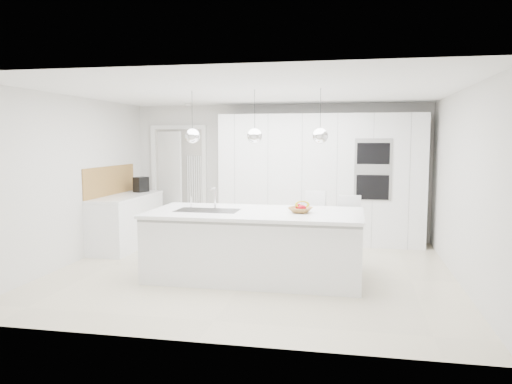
% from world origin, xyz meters
% --- Properties ---
extents(floor, '(5.50, 5.50, 0.00)m').
position_xyz_m(floor, '(0.00, 0.00, 0.00)').
color(floor, beige).
rests_on(floor, ground).
extents(wall_back, '(5.50, 0.00, 5.50)m').
position_xyz_m(wall_back, '(0.00, 2.50, 1.25)').
color(wall_back, silver).
rests_on(wall_back, ground).
extents(wall_left, '(0.00, 5.00, 5.00)m').
position_xyz_m(wall_left, '(-2.75, 0.00, 1.25)').
color(wall_left, silver).
rests_on(wall_left, ground).
extents(ceiling, '(5.50, 5.50, 0.00)m').
position_xyz_m(ceiling, '(0.00, 0.00, 2.50)').
color(ceiling, white).
rests_on(ceiling, wall_back).
extents(tall_cabinets, '(3.60, 0.60, 2.30)m').
position_xyz_m(tall_cabinets, '(0.80, 2.20, 1.15)').
color(tall_cabinets, white).
rests_on(tall_cabinets, floor).
extents(oven_stack, '(0.62, 0.04, 1.05)m').
position_xyz_m(oven_stack, '(1.70, 1.89, 1.35)').
color(oven_stack, '#A5A5A8').
rests_on(oven_stack, tall_cabinets).
extents(doorway_frame, '(1.11, 0.08, 2.13)m').
position_xyz_m(doorway_frame, '(-1.95, 2.47, 1.02)').
color(doorway_frame, white).
rests_on(doorway_frame, floor).
extents(hallway_door, '(0.76, 0.38, 2.00)m').
position_xyz_m(hallway_door, '(-2.20, 2.42, 1.00)').
color(hallway_door, white).
rests_on(hallway_door, floor).
extents(radiator, '(0.32, 0.04, 1.40)m').
position_xyz_m(radiator, '(-1.63, 2.46, 0.85)').
color(radiator, white).
rests_on(radiator, floor).
extents(left_base_cabinets, '(0.60, 1.80, 0.86)m').
position_xyz_m(left_base_cabinets, '(-2.45, 1.20, 0.43)').
color(left_base_cabinets, white).
rests_on(left_base_cabinets, floor).
extents(left_worktop, '(0.62, 1.82, 0.04)m').
position_xyz_m(left_worktop, '(-2.45, 1.20, 0.88)').
color(left_worktop, white).
rests_on(left_worktop, left_base_cabinets).
extents(oak_backsplash, '(0.02, 1.80, 0.50)m').
position_xyz_m(oak_backsplash, '(-2.74, 1.20, 1.15)').
color(oak_backsplash, '#A57B41').
rests_on(oak_backsplash, wall_left).
extents(island_base, '(2.80, 1.20, 0.86)m').
position_xyz_m(island_base, '(0.10, -0.30, 0.43)').
color(island_base, white).
rests_on(island_base, floor).
extents(island_worktop, '(2.84, 1.40, 0.04)m').
position_xyz_m(island_worktop, '(0.10, -0.25, 0.88)').
color(island_worktop, white).
rests_on(island_worktop, island_base).
extents(island_sink, '(0.84, 0.44, 0.18)m').
position_xyz_m(island_sink, '(-0.55, -0.30, 0.82)').
color(island_sink, '#3F3F42').
rests_on(island_sink, island_worktop).
extents(island_tap, '(0.02, 0.02, 0.30)m').
position_xyz_m(island_tap, '(-0.50, -0.10, 1.05)').
color(island_tap, white).
rests_on(island_tap, island_worktop).
extents(pendant_left, '(0.20, 0.20, 0.20)m').
position_xyz_m(pendant_left, '(-0.75, -0.30, 1.90)').
color(pendant_left, white).
rests_on(pendant_left, ceiling).
extents(pendant_mid, '(0.20, 0.20, 0.20)m').
position_xyz_m(pendant_mid, '(0.10, -0.30, 1.90)').
color(pendant_mid, white).
rests_on(pendant_mid, ceiling).
extents(pendant_right, '(0.20, 0.20, 0.20)m').
position_xyz_m(pendant_right, '(0.95, -0.30, 1.90)').
color(pendant_right, white).
rests_on(pendant_right, ceiling).
extents(fruit_bowl, '(0.38, 0.38, 0.07)m').
position_xyz_m(fruit_bowl, '(0.70, -0.28, 0.94)').
color(fruit_bowl, '#A57B41').
rests_on(fruit_bowl, island_worktop).
extents(espresso_machine, '(0.24, 0.30, 0.27)m').
position_xyz_m(espresso_machine, '(-2.43, 1.77, 1.04)').
color(espresso_machine, black).
rests_on(espresso_machine, left_worktop).
extents(bar_stool_left, '(0.53, 0.60, 1.09)m').
position_xyz_m(bar_stool_left, '(0.83, 0.56, 0.54)').
color(bar_stool_left, white).
rests_on(bar_stool_left, floor).
extents(bar_stool_right, '(0.40, 0.51, 1.04)m').
position_xyz_m(bar_stool_right, '(1.33, 0.49, 0.52)').
color(bar_stool_right, white).
rests_on(bar_stool_right, floor).
extents(apple_a, '(0.08, 0.08, 0.08)m').
position_xyz_m(apple_a, '(0.75, -0.32, 0.97)').
color(apple_a, '#BA0413').
rests_on(apple_a, fruit_bowl).
extents(apple_b, '(0.08, 0.08, 0.08)m').
position_xyz_m(apple_b, '(0.72, -0.34, 0.97)').
color(apple_b, '#BA0413').
rests_on(apple_b, fruit_bowl).
extents(apple_c, '(0.08, 0.08, 0.08)m').
position_xyz_m(apple_c, '(0.67, -0.23, 0.97)').
color(apple_c, '#BA0413').
rests_on(apple_c, fruit_bowl).
extents(banana_bunch, '(0.22, 0.16, 0.20)m').
position_xyz_m(banana_bunch, '(0.73, -0.27, 1.01)').
color(banana_bunch, yellow).
rests_on(banana_bunch, fruit_bowl).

